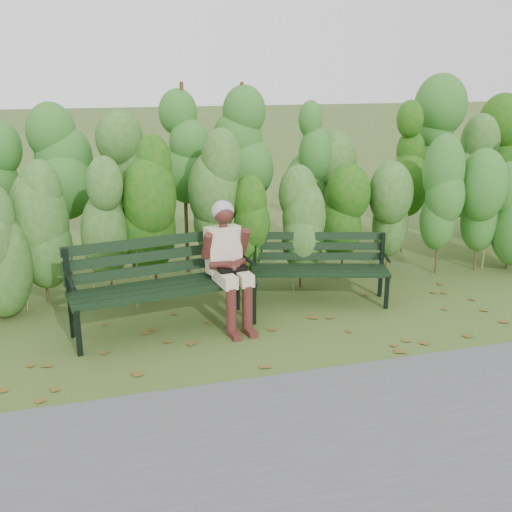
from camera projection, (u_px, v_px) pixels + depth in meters
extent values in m
plane|color=#43551D|center=(265.00, 332.00, 6.39)|extent=(80.00, 80.00, 0.00)
cube|color=#474749|center=(351.00, 454.00, 4.36)|extent=(60.00, 2.50, 0.01)
cylinder|color=#47381E|center=(55.00, 276.00, 6.91)|extent=(0.03, 0.03, 0.80)
ellipsoid|color=#3A7426|center=(50.00, 223.00, 6.71)|extent=(0.64, 0.64, 1.44)
cylinder|color=#47381E|center=(110.00, 272.00, 7.06)|extent=(0.03, 0.03, 0.80)
ellipsoid|color=#3A7426|center=(106.00, 219.00, 6.87)|extent=(0.64, 0.64, 1.44)
cylinder|color=#47381E|center=(162.00, 267.00, 7.22)|extent=(0.03, 0.03, 0.80)
ellipsoid|color=#3A7426|center=(159.00, 216.00, 7.03)|extent=(0.64, 0.64, 1.44)
cylinder|color=#47381E|center=(211.00, 263.00, 7.38)|extent=(0.03, 0.03, 0.80)
ellipsoid|color=#3A7426|center=(210.00, 212.00, 7.19)|extent=(0.64, 0.64, 1.44)
cylinder|color=#47381E|center=(259.00, 259.00, 7.54)|extent=(0.03, 0.03, 0.80)
ellipsoid|color=#3A7426|center=(259.00, 209.00, 7.35)|extent=(0.64, 0.64, 1.44)
cylinder|color=#47381E|center=(305.00, 255.00, 7.70)|extent=(0.03, 0.03, 0.80)
ellipsoid|color=#3A7426|center=(306.00, 206.00, 7.51)|extent=(0.64, 0.64, 1.44)
cylinder|color=#47381E|center=(348.00, 251.00, 7.86)|extent=(0.03, 0.03, 0.80)
ellipsoid|color=#3A7426|center=(351.00, 203.00, 7.66)|extent=(0.64, 0.64, 1.44)
cylinder|color=#47381E|center=(390.00, 248.00, 8.01)|extent=(0.03, 0.03, 0.80)
ellipsoid|color=#3A7426|center=(394.00, 201.00, 7.82)|extent=(0.64, 0.64, 1.44)
cylinder|color=#47381E|center=(431.00, 244.00, 8.17)|extent=(0.03, 0.03, 0.80)
ellipsoid|color=#3A7426|center=(435.00, 198.00, 7.98)|extent=(0.64, 0.64, 1.44)
cylinder|color=#47381E|center=(470.00, 241.00, 8.33)|extent=(0.03, 0.03, 0.80)
ellipsoid|color=#3A7426|center=(475.00, 196.00, 8.14)|extent=(0.64, 0.64, 1.44)
cylinder|color=#47381E|center=(507.00, 238.00, 8.49)|extent=(0.03, 0.03, 0.80)
cylinder|color=#47381E|center=(12.00, 244.00, 7.64)|extent=(0.04, 0.04, 1.10)
ellipsoid|color=#0F4F12|center=(4.00, 176.00, 7.37)|extent=(0.70, 0.70, 1.98)
cylinder|color=#47381E|center=(75.00, 240.00, 7.84)|extent=(0.04, 0.04, 1.10)
ellipsoid|color=#0F4F12|center=(68.00, 173.00, 7.57)|extent=(0.70, 0.70, 1.98)
cylinder|color=#47381E|center=(134.00, 235.00, 8.03)|extent=(0.04, 0.04, 1.10)
ellipsoid|color=#0F4F12|center=(130.00, 170.00, 7.77)|extent=(0.70, 0.70, 1.98)
cylinder|color=#47381E|center=(191.00, 231.00, 8.23)|extent=(0.04, 0.04, 1.10)
ellipsoid|color=#0F4F12|center=(189.00, 168.00, 7.97)|extent=(0.70, 0.70, 1.98)
cylinder|color=#47381E|center=(245.00, 228.00, 8.43)|extent=(0.04, 0.04, 1.10)
ellipsoid|color=#0F4F12|center=(244.00, 165.00, 8.17)|extent=(0.70, 0.70, 1.98)
cylinder|color=#47381E|center=(296.00, 224.00, 8.63)|extent=(0.04, 0.04, 1.10)
ellipsoid|color=#0F4F12|center=(297.00, 163.00, 8.37)|extent=(0.70, 0.70, 1.98)
cylinder|color=#47381E|center=(345.00, 220.00, 8.83)|extent=(0.04, 0.04, 1.10)
ellipsoid|color=#0F4F12|center=(348.00, 161.00, 8.57)|extent=(0.70, 0.70, 1.98)
cylinder|color=#47381E|center=(392.00, 217.00, 9.03)|extent=(0.04, 0.04, 1.10)
ellipsoid|color=#0F4F12|center=(396.00, 159.00, 8.77)|extent=(0.70, 0.70, 1.98)
cylinder|color=#47381E|center=(437.00, 214.00, 9.23)|extent=(0.04, 0.04, 1.10)
ellipsoid|color=#0F4F12|center=(442.00, 157.00, 8.96)|extent=(0.70, 0.70, 1.98)
cylinder|color=#47381E|center=(480.00, 211.00, 9.43)|extent=(0.04, 0.04, 1.10)
ellipsoid|color=#0F4F12|center=(487.00, 155.00, 9.16)|extent=(0.70, 0.70, 1.98)
cube|color=brown|center=(149.00, 328.00, 6.49)|extent=(0.10, 0.11, 0.01)
cube|color=brown|center=(176.00, 372.00, 5.54)|extent=(0.08, 0.10, 0.01)
cube|color=brown|center=(369.00, 347.00, 6.04)|extent=(0.10, 0.08, 0.01)
cube|color=brown|center=(186.00, 398.00, 5.11)|extent=(0.11, 0.11, 0.01)
cube|color=brown|center=(472.00, 301.00, 7.24)|extent=(0.10, 0.09, 0.01)
cube|color=brown|center=(464.00, 283.00, 7.84)|extent=(0.09, 0.10, 0.01)
cube|color=brown|center=(96.00, 316.00, 6.79)|extent=(0.07, 0.09, 0.01)
cube|color=brown|center=(117.00, 353.00, 5.91)|extent=(0.11, 0.11, 0.01)
cube|color=brown|center=(291.00, 296.00, 7.40)|extent=(0.09, 0.10, 0.01)
cube|color=brown|center=(400.00, 305.00, 7.11)|extent=(0.10, 0.11, 0.01)
cube|color=brown|center=(100.00, 331.00, 6.42)|extent=(0.11, 0.11, 0.01)
cube|color=brown|center=(157.00, 374.00, 5.51)|extent=(0.10, 0.11, 0.01)
cube|color=brown|center=(492.00, 301.00, 7.23)|extent=(0.11, 0.11, 0.01)
cube|color=brown|center=(477.00, 307.00, 7.05)|extent=(0.11, 0.11, 0.01)
cube|color=brown|center=(182.00, 367.00, 5.64)|extent=(0.10, 0.08, 0.01)
cube|color=brown|center=(451.00, 331.00, 6.42)|extent=(0.11, 0.11, 0.01)
cube|color=brown|center=(357.00, 322.00, 6.63)|extent=(0.11, 0.11, 0.01)
cube|color=brown|center=(446.00, 352.00, 5.94)|extent=(0.11, 0.10, 0.01)
cube|color=brown|center=(76.00, 398.00, 5.11)|extent=(0.09, 0.10, 0.01)
cube|color=brown|center=(288.00, 305.00, 7.13)|extent=(0.10, 0.11, 0.01)
cube|color=brown|center=(305.00, 310.00, 6.97)|extent=(0.08, 0.10, 0.01)
cube|color=brown|center=(176.00, 309.00, 7.00)|extent=(0.11, 0.11, 0.01)
cube|color=brown|center=(171.00, 346.00, 6.07)|extent=(0.11, 0.11, 0.01)
cube|color=brown|center=(172.00, 324.00, 6.58)|extent=(0.10, 0.08, 0.01)
cube|color=brown|center=(382.00, 323.00, 6.62)|extent=(0.11, 0.11, 0.01)
cube|color=brown|center=(100.00, 351.00, 5.96)|extent=(0.10, 0.09, 0.01)
cube|color=brown|center=(283.00, 356.00, 5.86)|extent=(0.11, 0.10, 0.01)
cube|color=brown|center=(326.00, 302.00, 7.21)|extent=(0.11, 0.10, 0.01)
cube|color=brown|center=(257.00, 334.00, 6.34)|extent=(0.11, 0.11, 0.01)
cube|color=brown|center=(399.00, 296.00, 7.40)|extent=(0.11, 0.10, 0.01)
cube|color=brown|center=(227.00, 395.00, 5.16)|extent=(0.11, 0.09, 0.01)
cube|color=brown|center=(372.00, 347.00, 6.05)|extent=(0.10, 0.08, 0.01)
cube|color=brown|center=(396.00, 315.00, 6.82)|extent=(0.11, 0.11, 0.01)
cube|color=brown|center=(83.00, 379.00, 5.41)|extent=(0.11, 0.11, 0.01)
cube|color=brown|center=(12.00, 367.00, 5.65)|extent=(0.10, 0.11, 0.01)
cube|color=brown|center=(254.00, 306.00, 7.09)|extent=(0.11, 0.10, 0.01)
cube|color=brown|center=(386.00, 368.00, 5.61)|extent=(0.09, 0.10, 0.01)
cube|color=black|center=(169.00, 295.00, 6.11)|extent=(1.94, 0.40, 0.04)
cube|color=black|center=(166.00, 290.00, 6.22)|extent=(1.94, 0.40, 0.04)
cube|color=black|center=(162.00, 286.00, 6.34)|extent=(1.94, 0.40, 0.04)
cube|color=black|center=(159.00, 282.00, 6.46)|extent=(1.94, 0.40, 0.04)
cube|color=black|center=(156.00, 269.00, 6.51)|extent=(1.93, 0.34, 0.11)
cube|color=black|center=(155.00, 256.00, 6.48)|extent=(1.93, 0.34, 0.11)
cube|color=black|center=(154.00, 242.00, 6.45)|extent=(1.93, 0.34, 0.11)
cube|color=black|center=(78.00, 333.00, 5.81)|extent=(0.06, 0.06, 0.49)
cube|color=black|center=(69.00, 293.00, 6.14)|extent=(0.06, 0.06, 0.97)
cube|color=black|center=(73.00, 304.00, 5.93)|extent=(0.13, 0.54, 0.04)
cylinder|color=black|center=(72.00, 283.00, 5.81)|extent=(0.10, 0.41, 0.04)
cube|color=black|center=(253.00, 303.00, 6.53)|extent=(0.06, 0.06, 0.49)
cube|color=black|center=(237.00, 270.00, 6.86)|extent=(0.06, 0.06, 0.97)
cube|color=black|center=(245.00, 278.00, 6.65)|extent=(0.13, 0.54, 0.04)
cylinder|color=black|center=(247.00, 259.00, 6.53)|extent=(0.10, 0.41, 0.04)
cube|color=black|center=(321.00, 275.00, 6.93)|extent=(1.58, 0.54, 0.04)
cube|color=black|center=(320.00, 272.00, 7.04)|extent=(1.58, 0.54, 0.04)
cube|color=black|center=(319.00, 269.00, 7.14)|extent=(1.58, 0.54, 0.04)
cube|color=black|center=(318.00, 266.00, 7.25)|extent=(1.58, 0.54, 0.04)
cube|color=black|center=(318.00, 256.00, 7.30)|extent=(1.57, 0.50, 0.09)
cube|color=black|center=(318.00, 246.00, 7.28)|extent=(1.57, 0.50, 0.09)
cube|color=black|center=(318.00, 236.00, 7.25)|extent=(1.57, 0.50, 0.09)
cube|color=black|center=(254.00, 292.00, 6.98)|extent=(0.06, 0.06, 0.40)
cube|color=black|center=(255.00, 265.00, 7.29)|extent=(0.06, 0.06, 0.81)
cube|color=black|center=(254.00, 272.00, 7.10)|extent=(0.17, 0.44, 0.04)
cylinder|color=black|center=(254.00, 257.00, 7.00)|extent=(0.12, 0.33, 0.03)
cube|color=black|center=(387.00, 292.00, 6.97)|extent=(0.06, 0.06, 0.40)
cube|color=black|center=(381.00, 265.00, 7.28)|extent=(0.06, 0.06, 0.81)
cube|color=black|center=(385.00, 272.00, 7.09)|extent=(0.17, 0.44, 0.04)
cylinder|color=black|center=(387.00, 257.00, 6.99)|extent=(0.12, 0.33, 0.03)
cube|color=beige|center=(225.00, 278.00, 6.31)|extent=(0.20, 0.44, 0.13)
cube|color=beige|center=(241.00, 276.00, 6.38)|extent=(0.20, 0.44, 0.13)
cylinder|color=#4C201B|center=(231.00, 312.00, 6.25)|extent=(0.13, 0.13, 0.53)
cylinder|color=#4C201B|center=(247.00, 309.00, 6.32)|extent=(0.13, 0.13, 0.53)
cube|color=#4C201B|center=(234.00, 335.00, 6.25)|extent=(0.12, 0.21, 0.06)
cube|color=#4C201B|center=(250.00, 332.00, 6.32)|extent=(0.12, 0.21, 0.06)
cube|color=beige|center=(223.00, 249.00, 6.51)|extent=(0.40, 0.31, 0.53)
cylinder|color=#4C201B|center=(223.00, 225.00, 6.41)|extent=(0.09, 0.09, 0.10)
sphere|color=#4C201B|center=(224.00, 214.00, 6.36)|extent=(0.21, 0.21, 0.21)
ellipsoid|color=gray|center=(223.00, 211.00, 6.38)|extent=(0.25, 0.23, 0.22)
cylinder|color=#4C201B|center=(207.00, 246.00, 6.33)|extent=(0.12, 0.22, 0.31)
cylinder|color=#4C201B|center=(244.00, 241.00, 6.50)|extent=(0.12, 0.22, 0.31)
cylinder|color=#4C201B|center=(221.00, 265.00, 6.31)|extent=(0.26, 0.25, 0.13)
cylinder|color=#4C201B|center=(240.00, 263.00, 6.40)|extent=(0.21, 0.28, 0.13)
sphere|color=#4C201B|center=(233.00, 267.00, 6.31)|extent=(0.11, 0.11, 0.11)
cube|color=black|center=(232.00, 273.00, 6.34)|extent=(0.32, 0.17, 0.16)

